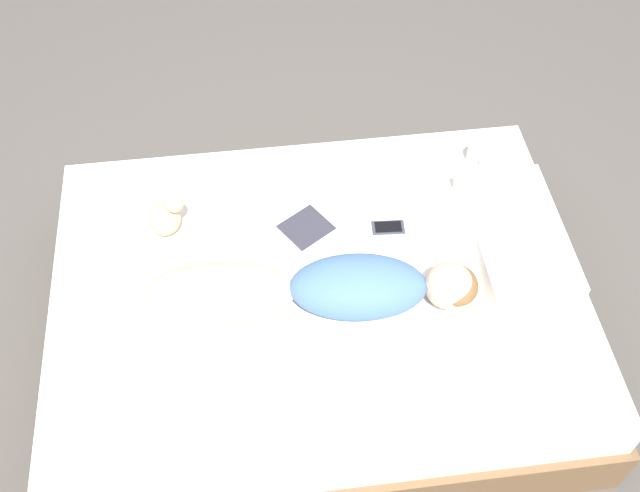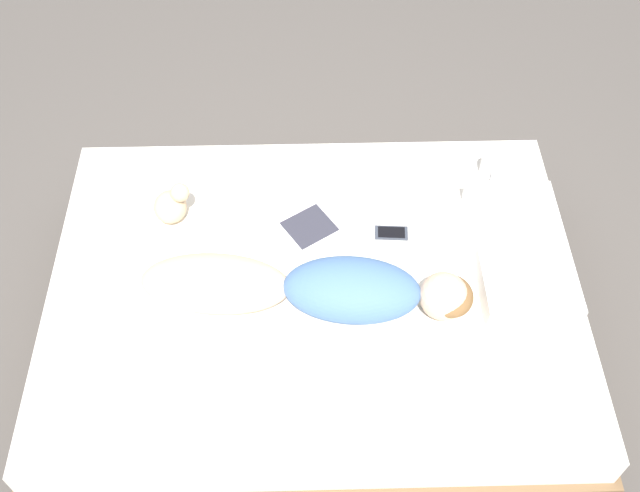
% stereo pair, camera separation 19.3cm
% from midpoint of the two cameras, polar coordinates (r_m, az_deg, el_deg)
% --- Properties ---
extents(ground_plane, '(12.00, 12.00, 0.00)m').
position_cam_midpoint_polar(ground_plane, '(3.46, 1.17, -7.21)').
color(ground_plane, '#4C4742').
extents(bed, '(1.66, 2.23, 0.46)m').
position_cam_midpoint_polar(bed, '(3.27, 1.24, -5.18)').
color(bed, brown).
rests_on(bed, ground_plane).
extents(person, '(0.40, 1.33, 0.20)m').
position_cam_midpoint_polar(person, '(2.94, 1.41, -3.32)').
color(person, '#DBB28E').
rests_on(person, bed).
extents(open_magazine, '(0.62, 0.54, 0.01)m').
position_cam_midpoint_polar(open_magazine, '(3.31, -0.43, 2.86)').
color(open_magazine, white).
rests_on(open_magazine, bed).
extents(coffee_mug, '(0.12, 0.09, 0.10)m').
position_cam_midpoint_polar(coffee_mug, '(3.53, 14.36, 5.88)').
color(coffee_mug, white).
rests_on(coffee_mug, bed).
extents(cell_phone, '(0.08, 0.15, 0.01)m').
position_cam_midpoint_polar(cell_phone, '(3.25, 7.16, 0.93)').
color(cell_phone, '#333842').
rests_on(cell_phone, bed).
extents(plush_toy, '(0.16, 0.17, 0.20)m').
position_cam_midpoint_polar(plush_toy, '(3.27, -9.58, 3.06)').
color(plush_toy, '#D1B289').
rests_on(plush_toy, bed).
extents(pillow, '(0.68, 0.37, 0.11)m').
position_cam_midpoint_polar(pillow, '(3.23, 16.63, -0.46)').
color(pillow, white).
rests_on(pillow, bed).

